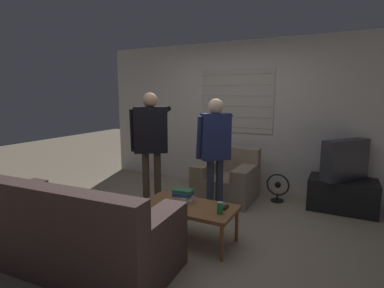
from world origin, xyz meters
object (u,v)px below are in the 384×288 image
couch_blue (69,233)px  armchair_beige (227,179)px  book_stack (183,196)px  tv (345,160)px  spare_remote (225,207)px  person_right_standing (215,145)px  coffee_table (188,209)px  soda_can (220,208)px  floor_fan (278,188)px  person_left_standing (151,136)px

couch_blue → armchair_beige: size_ratio=2.37×
couch_blue → armchair_beige: 2.59m
book_stack → tv: bearing=46.9°
spare_remote → armchair_beige: bearing=109.5°
couch_blue → person_right_standing: 2.01m
armchair_beige → tv: (1.65, 0.29, 0.43)m
coffee_table → soda_can: (0.41, -0.06, 0.10)m
spare_remote → couch_blue: bearing=-139.1°
spare_remote → soda_can: bearing=-90.6°
couch_blue → floor_fan: size_ratio=4.86×
couch_blue → book_stack: bearing=51.7°
person_left_standing → spare_remote: 1.53m
armchair_beige → person_left_standing: (-0.79, -0.95, 0.76)m
armchair_beige → soda_can: armchair_beige is taller
couch_blue → person_left_standing: (-0.08, 1.54, 0.75)m
spare_remote → book_stack: bearing=-176.1°
soda_can → spare_remote: size_ratio=0.97×
person_left_standing → spare_remote: size_ratio=12.89×
coffee_table → couch_blue: bearing=-130.2°
couch_blue → spare_remote: size_ratio=16.39×
couch_blue → spare_remote: couch_blue is taller
person_right_standing → floor_fan: size_ratio=3.65×
spare_remote → person_right_standing: bearing=121.6°
coffee_table → book_stack: 0.16m
armchair_beige → coffee_table: (0.10, -1.53, 0.07)m
book_stack → floor_fan: 1.87m
couch_blue → person_right_standing: (0.82, 1.71, 0.68)m
book_stack → floor_fan: (0.75, 1.69, -0.28)m
couch_blue → book_stack: 1.26m
armchair_beige → floor_fan: bearing=-163.0°
coffee_table → soda_can: soda_can is taller
tv → book_stack: bearing=-6.0°
couch_blue → tv: size_ratio=2.94×
tv → person_left_standing: size_ratio=0.43×
person_right_standing → coffee_table: bearing=-134.5°
tv → spare_remote: 2.08m
book_stack → person_right_standing: bearing=81.5°
coffee_table → person_left_standing: 1.27m
person_left_standing → floor_fan: bearing=2.9°
coffee_table → soda_can: bearing=-8.6°
couch_blue → soda_can: couch_blue is taller
person_left_standing → tv: bearing=-7.4°
floor_fan → soda_can: bearing=-97.8°
book_stack → couch_blue: bearing=-124.9°
couch_blue → floor_fan: bearing=58.3°
coffee_table → spare_remote: bearing=13.7°
tv → person_left_standing: bearing=-26.0°
floor_fan → spare_remote: bearing=-98.5°
soda_can → coffee_table: bearing=171.4°
book_stack → soda_can: 0.52m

